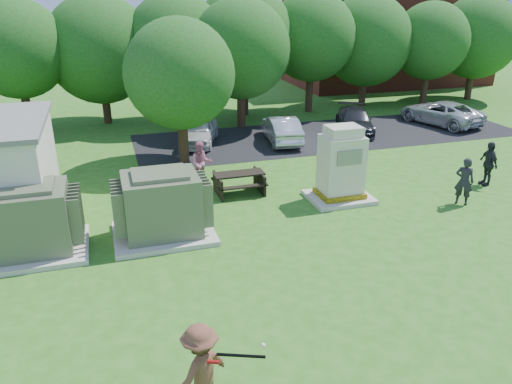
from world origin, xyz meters
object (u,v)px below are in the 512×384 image
object	(u,v)px
person_at_picnic	(201,163)
transformer_right	(162,207)
picnic_table	(239,180)
car_white	(199,131)
car_dark	(355,121)
generator_cabinet	(341,168)
person_by_generator	(464,181)
car_silver_a	(281,129)
batter	(201,369)
person_walking_right	(488,163)
transformer_left	(29,222)
car_silver_b	(441,113)

from	to	relation	value
person_at_picnic	transformer_right	bearing A→B (deg)	-116.95
picnic_table	car_white	distance (m)	6.80
transformer_right	person_at_picnic	world-z (taller)	transformer_right
transformer_right	car_dark	size ratio (longest dim) A/B	0.72
car_white	car_dark	bearing A→B (deg)	18.79
generator_cabinet	person_by_generator	xyz separation A→B (m)	(3.92, -1.64, -0.33)
car_silver_a	car_dark	size ratio (longest dim) A/B	0.94
generator_cabinet	car_silver_a	xyz separation A→B (m)	(0.51, 7.56, -0.54)
batter	car_silver_a	world-z (taller)	batter
transformer_right	person_walking_right	distance (m)	12.48
car_dark	generator_cabinet	bearing A→B (deg)	-100.77
transformer_left	car_silver_a	size ratio (longest dim) A/B	0.77
person_by_generator	car_white	distance (m)	12.48
picnic_table	person_walking_right	xyz separation A→B (m)	(9.34, -1.96, 0.36)
person_at_picnic	car_white	size ratio (longest dim) A/B	0.46
person_walking_right	car_white	world-z (taller)	person_walking_right
car_silver_a	batter	bearing A→B (deg)	72.97
person_at_picnic	car_white	xyz separation A→B (m)	(0.99, 5.55, -0.22)
generator_cabinet	person_at_picnic	distance (m)	5.29
person_walking_right	car_silver_a	distance (m)	9.63
transformer_left	car_white	world-z (taller)	transformer_left
person_at_picnic	person_walking_right	distance (m)	10.96
car_dark	transformer_right	bearing A→B (deg)	-120.80
generator_cabinet	car_silver_a	size ratio (longest dim) A/B	0.69
batter	person_at_picnic	distance (m)	11.23
picnic_table	transformer_left	bearing A→B (deg)	-158.56
generator_cabinet	car_white	bearing A→B (deg)	112.16
picnic_table	car_silver_b	bearing A→B (deg)	26.16
car_silver_a	car_silver_b	world-z (taller)	car_silver_b
car_silver_b	generator_cabinet	bearing A→B (deg)	22.87
transformer_left	car_silver_a	world-z (taller)	transformer_left
picnic_table	car_white	bearing A→B (deg)	91.32
car_white	car_dark	xyz separation A→B (m)	(8.28, -0.24, -0.04)
person_at_picnic	car_silver_b	size ratio (longest dim) A/B	0.37
batter	car_white	distance (m)	16.87
person_by_generator	car_white	bearing A→B (deg)	-9.66
picnic_table	car_silver_a	bearing A→B (deg)	57.35
car_white	car_dark	world-z (taller)	car_white
person_walking_right	picnic_table	bearing A→B (deg)	-94.11
person_by_generator	car_white	xyz separation A→B (m)	(-7.36, 10.08, -0.20)
transformer_right	car_dark	distance (m)	14.56
person_by_generator	car_silver_b	size ratio (longest dim) A/B	0.36
car_white	car_silver_a	world-z (taller)	car_silver_a
car_dark	transformer_left	bearing A→B (deg)	-128.48
generator_cabinet	person_by_generator	size ratio (longest dim) A/B	1.59
transformer_right	picnic_table	bearing A→B (deg)	40.63
person_by_generator	car_silver_b	xyz separation A→B (m)	(6.29, 9.91, -0.19)
person_walking_right	person_at_picnic	bearing A→B (deg)	-99.26
car_white	car_silver_a	distance (m)	4.04
picnic_table	car_silver_a	world-z (taller)	car_silver_a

